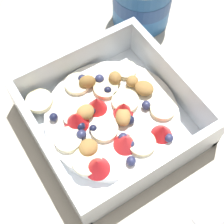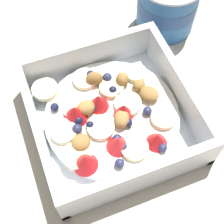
{
  "view_description": "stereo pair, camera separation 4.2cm",
  "coord_description": "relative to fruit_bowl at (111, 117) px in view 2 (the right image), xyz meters",
  "views": [
    {
      "loc": [
        0.17,
        -0.13,
        0.4
      ],
      "look_at": [
        -0.01,
        -0.01,
        0.03
      ],
      "focal_mm": 53.93,
      "sensor_mm": 36.0,
      "label": 1
    },
    {
      "loc": [
        0.19,
        -0.09,
        0.4
      ],
      "look_at": [
        -0.01,
        -0.01,
        0.03
      ],
      "focal_mm": 53.93,
      "sensor_mm": 36.0,
      "label": 2
    }
  ],
  "objects": [
    {
      "name": "fruit_bowl",
      "position": [
        0.0,
        0.0,
        0.0
      ],
      "size": [
        0.2,
        0.2,
        0.06
      ],
      "color": "white",
      "rests_on": "ground"
    },
    {
      "name": "yogurt_cup",
      "position": [
        -0.14,
        0.14,
        0.02
      ],
      "size": [
        0.1,
        0.1,
        0.08
      ],
      "color": "#3370B7",
      "rests_on": "ground"
    },
    {
      "name": "ground_plane",
      "position": [
        0.01,
        0.02,
        -0.02
      ],
      "size": [
        2.4,
        2.4,
        0.0
      ],
      "primitive_type": "plane",
      "color": "beige"
    }
  ]
}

